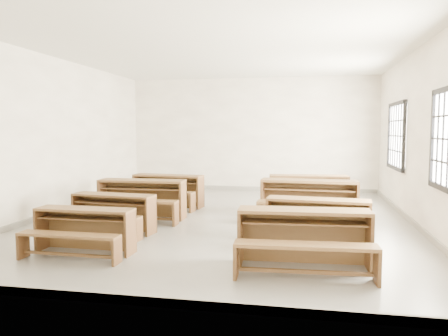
% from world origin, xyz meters
% --- Properties ---
extents(room, '(8.50, 8.50, 3.20)m').
position_xyz_m(room, '(0.09, 0.00, 2.14)').
color(room, slate).
rests_on(room, ground).
extents(desk_set_0, '(1.42, 0.75, 0.63)m').
position_xyz_m(desk_set_0, '(-1.51, -2.64, 0.37)').
color(desk_set_0, brown).
rests_on(desk_set_0, ground).
extents(desk_set_1, '(1.52, 0.91, 0.65)m').
position_xyz_m(desk_set_1, '(-1.65, -1.41, 0.38)').
color(desk_set_1, brown).
rests_on(desk_set_1, ground).
extents(desk_set_2, '(1.71, 0.91, 0.76)m').
position_xyz_m(desk_set_2, '(-1.60, -0.23, 0.44)').
color(desk_set_2, brown).
rests_on(desk_set_2, ground).
extents(desk_set_3, '(1.69, 1.01, 0.72)m').
position_xyz_m(desk_set_3, '(-1.52, 1.14, 0.42)').
color(desk_set_3, brown).
rests_on(desk_set_3, ground).
extents(desk_set_4, '(1.68, 0.93, 0.74)m').
position_xyz_m(desk_set_4, '(1.53, -2.76, 0.43)').
color(desk_set_4, brown).
rests_on(desk_set_4, ground).
extents(desk_set_5, '(1.61, 0.94, 0.69)m').
position_xyz_m(desk_set_5, '(1.73, -1.57, 0.40)').
color(desk_set_5, brown).
rests_on(desk_set_5, ground).
extents(desk_set_6, '(1.82, 1.00, 0.80)m').
position_xyz_m(desk_set_6, '(1.61, -0.01, 0.47)').
color(desk_set_6, brown).
rests_on(desk_set_6, ground).
extents(desk_set_7, '(1.74, 1.01, 0.75)m').
position_xyz_m(desk_set_7, '(1.61, 1.28, 0.44)').
color(desk_set_7, brown).
rests_on(desk_set_7, ground).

